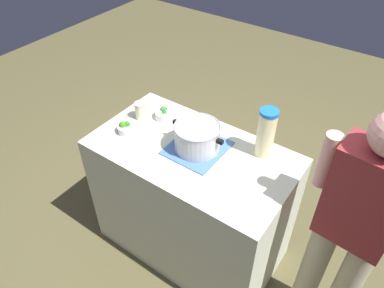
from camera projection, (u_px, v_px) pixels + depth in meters
The scene contains 9 objects.
ground_plane at pixel (192, 242), 2.80m from camera, with size 8.00×8.00×0.00m, color brown.
counter_slab at pixel (192, 202), 2.50m from camera, with size 1.25×0.69×0.94m, color beige.
dish_cloth at pixel (197, 148), 2.20m from camera, with size 0.32×0.35×0.01m, color #4971B1.
cooking_pot at pixel (197, 137), 2.15m from camera, with size 0.35×0.28×0.16m.
lemonade_pitcher at pixel (266, 133), 2.07m from camera, with size 0.11×0.11×0.31m.
mason_jar at pixel (141, 111), 2.41m from camera, with size 0.08×0.08×0.12m.
broccoli_bowl_front at pixel (127, 128), 2.31m from camera, with size 0.13×0.13×0.08m.
broccoli_bowl_center at pixel (165, 114), 2.43m from camera, with size 0.14×0.14×0.07m.
person_cook at pixel (351, 229), 1.83m from camera, with size 0.50×0.23×1.58m.
Camera 1 is at (0.95, -1.34, 2.39)m, focal length 34.18 mm.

